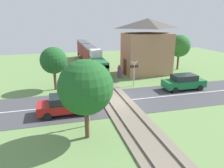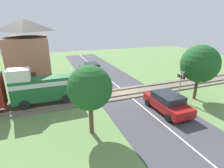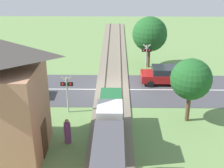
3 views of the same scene
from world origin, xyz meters
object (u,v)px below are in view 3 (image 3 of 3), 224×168
Objects in this scene: car_far_side at (14,87)px; car_near_crossing at (165,75)px; crossing_signal_east_approach at (67,89)px; pedestrian_by_station at (67,132)px; crossing_signal_west_approach at (146,54)px.

car_near_crossing is at bearing -166.95° from car_far_side.
car_far_side is 1.55× the size of crossing_signal_east_approach.
crossing_signal_east_approach reaches higher than car_far_side.
pedestrian_by_station is at bearing 51.74° from car_near_crossing.
crossing_signal_west_approach reaches higher than car_near_crossing.
pedestrian_by_station reaches higher than car_near_crossing.
crossing_signal_west_approach is at bearing -116.28° from pedestrian_by_station.
car_near_crossing is 1.50× the size of crossing_signal_west_approach.
crossing_signal_west_approach is (1.49, -2.48, 1.04)m from car_near_crossing.
crossing_signal_east_approach is (-4.65, 2.48, 1.00)m from car_far_side.
car_near_crossing is 3.07m from crossing_signal_west_approach.
crossing_signal_west_approach is 10.05m from crossing_signal_east_approach.
car_far_side is 8.17m from pedestrian_by_station.
crossing_signal_east_approach is at bearing 51.29° from crossing_signal_west_approach.
crossing_signal_west_approach is 1.74× the size of pedestrian_by_station.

